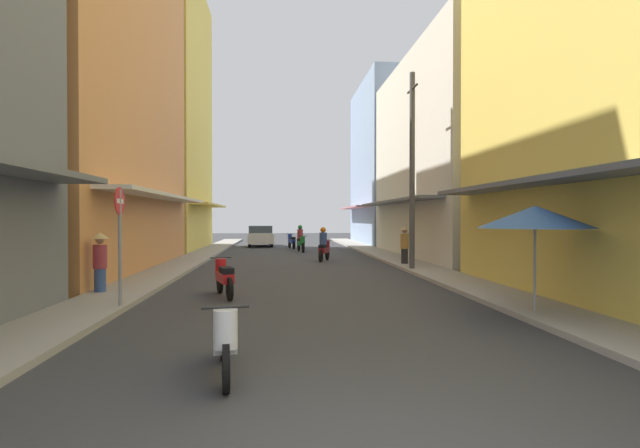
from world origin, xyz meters
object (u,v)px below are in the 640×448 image
(motorbike_red, at_px, (224,277))
(pedestrian_midway, at_px, (100,260))
(utility_pole, at_px, (412,170))
(vendor_umbrella, at_px, (535,217))
(motorbike_white, at_px, (225,336))
(motorbike_blue, at_px, (292,241))
(motorbike_green, at_px, (301,240))
(motorbike_maroon, at_px, (324,246))
(pedestrian_foreground, at_px, (405,244))
(parked_car, at_px, (260,236))
(street_sign_no_entry, at_px, (120,231))

(motorbike_red, bearing_deg, pedestrian_midway, 174.33)
(pedestrian_midway, xyz_separation_m, utility_pole, (9.45, 4.74, 2.84))
(vendor_umbrella, bearing_deg, pedestrian_midway, 160.52)
(pedestrian_midway, bearing_deg, motorbike_white, -59.13)
(motorbike_blue, xyz_separation_m, motorbike_white, (-1.50, -24.65, 0.00))
(motorbike_green, bearing_deg, motorbike_maroon, -82.65)
(pedestrian_foreground, bearing_deg, motorbike_blue, 110.44)
(motorbike_white, bearing_deg, parked_car, 91.30)
(pedestrian_foreground, bearing_deg, motorbike_red, -133.37)
(motorbike_white, distance_m, pedestrian_midway, 7.50)
(motorbike_blue, height_order, pedestrian_midway, pedestrian_midway)
(motorbike_white, height_order, parked_car, parked_car)
(motorbike_blue, xyz_separation_m, pedestrian_midway, (-5.35, -18.21, 0.41))
(motorbike_blue, xyz_separation_m, utility_pole, (4.10, -13.47, 3.26))
(parked_car, bearing_deg, motorbike_maroon, -74.07)
(motorbike_green, xyz_separation_m, street_sign_no_entry, (-4.68, -17.38, 1.01))
(parked_car, distance_m, street_sign_no_entry, 23.23)
(motorbike_white, relative_size, vendor_umbrella, 0.81)
(motorbike_blue, distance_m, motorbike_red, 18.66)
(pedestrian_midway, bearing_deg, motorbike_green, 69.33)
(motorbike_blue, height_order, motorbike_red, same)
(pedestrian_foreground, relative_size, vendor_umbrella, 0.74)
(motorbike_blue, distance_m, pedestrian_midway, 18.99)
(parked_car, xyz_separation_m, pedestrian_midway, (-3.22, -21.14, 0.18))
(motorbike_green, bearing_deg, parked_car, 114.38)
(motorbike_green, height_order, utility_pole, utility_pole)
(motorbike_maroon, height_order, vendor_umbrella, vendor_umbrella)
(motorbike_maroon, height_order, street_sign_no_entry, street_sign_no_entry)
(motorbike_red, bearing_deg, motorbike_blue, 83.21)
(motorbike_green, bearing_deg, street_sign_no_entry, -105.07)
(vendor_umbrella, bearing_deg, motorbike_maroon, 103.38)
(motorbike_green, distance_m, vendor_umbrella, 19.24)
(motorbike_red, relative_size, motorbike_green, 0.97)
(motorbike_blue, bearing_deg, motorbike_white, -93.49)
(motorbike_blue, distance_m, motorbike_maroon, 9.03)
(motorbike_blue, height_order, pedestrian_foreground, pedestrian_foreground)
(pedestrian_midway, height_order, vendor_umbrella, vendor_umbrella)
(motorbike_green, distance_m, utility_pole, 11.68)
(motorbike_maroon, bearing_deg, motorbike_green, 97.35)
(motorbike_green, relative_size, street_sign_no_entry, 0.68)
(motorbike_green, distance_m, motorbike_white, 21.93)
(motorbike_maroon, distance_m, pedestrian_foreground, 4.07)
(motorbike_red, xyz_separation_m, parked_car, (0.08, 21.45, 0.24))
(motorbike_maroon, xyz_separation_m, parked_car, (-3.39, 11.86, 0.04))
(motorbike_maroon, height_order, pedestrian_foreground, pedestrian_foreground)
(vendor_umbrella, bearing_deg, utility_pole, 91.20)
(motorbike_red, xyz_separation_m, utility_pole, (6.31, 5.05, 3.26))
(parked_car, bearing_deg, street_sign_no_entry, -95.16)
(motorbike_blue, bearing_deg, motorbike_red, -96.79)
(pedestrian_foreground, xyz_separation_m, vendor_umbrella, (-0.05, -10.01, 1.07))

